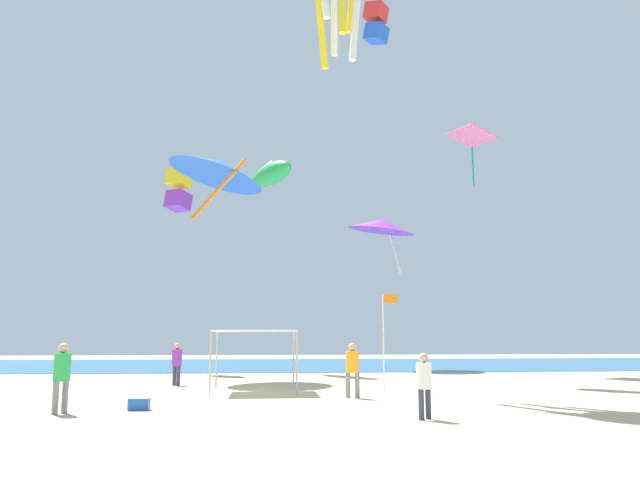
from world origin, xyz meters
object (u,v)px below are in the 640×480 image
at_px(canopy_tent, 255,333).
at_px(kite_diamond_pink, 472,139).
at_px(banner_flag, 385,332).
at_px(kite_inflatable_green, 271,174).
at_px(kite_box_red, 376,23).
at_px(kite_delta_blue, 218,169).
at_px(person_near_tent, 352,365).
at_px(person_central, 424,380).
at_px(kite_delta_purple, 382,225).
at_px(person_rightmost, 177,360).
at_px(cooler_box, 139,404).
at_px(kite_box_yellow, 179,189).
at_px(person_leftmost, 62,372).

distance_m(canopy_tent, kite_diamond_pink, 22.30).
relative_size(banner_flag, kite_inflatable_green, 0.74).
distance_m(banner_flag, kite_box_red, 20.87).
bearing_deg(kite_delta_blue, person_near_tent, -159.15).
relative_size(person_central, kite_delta_purple, 0.25).
bearing_deg(person_rightmost, kite_delta_blue, -52.70).
distance_m(cooler_box, kite_diamond_pink, 28.52).
bearing_deg(kite_diamond_pink, canopy_tent, -70.41).
height_order(canopy_tent, person_near_tent, canopy_tent).
bearing_deg(banner_flag, kite_box_yellow, 123.75).
distance_m(person_central, kite_delta_purple, 26.61).
xyz_separation_m(person_near_tent, kite_box_red, (3.34, 12.50, 19.35)).
bearing_deg(person_central, person_leftmost, -51.99).
bearing_deg(person_near_tent, person_leftmost, -137.25).
height_order(kite_box_yellow, kite_delta_blue, kite_box_yellow).
bearing_deg(kite_delta_blue, banner_flag, -145.35).
bearing_deg(canopy_tent, person_leftmost, -129.22).
bearing_deg(person_rightmost, kite_box_yellow, -29.88).
bearing_deg(banner_flag, person_leftmost, -148.44).
height_order(canopy_tent, person_rightmost, canopy_tent).
distance_m(banner_flag, kite_delta_blue, 13.73).
bearing_deg(canopy_tent, person_rightmost, 134.25).
bearing_deg(kite_box_yellow, person_leftmost, 125.29).
xyz_separation_m(banner_flag, kite_diamond_pink, (8.34, 13.05, 12.27)).
relative_size(person_central, cooler_box, 2.81).
relative_size(person_near_tent, person_leftmost, 0.98).
distance_m(canopy_tent, person_leftmost, 7.96).
bearing_deg(kite_delta_blue, person_leftmost, 161.97).
bearing_deg(person_central, kite_inflatable_green, -120.66).
bearing_deg(kite_box_red, canopy_tent, 5.06).
bearing_deg(kite_diamond_pink, person_leftmost, -68.53).
distance_m(person_rightmost, banner_flag, 9.01).
xyz_separation_m(banner_flag, kite_delta_blue, (-7.14, 8.05, 8.53)).
xyz_separation_m(person_near_tent, kite_box_yellow, (-8.57, 17.68, 10.24)).
height_order(kite_box_yellow, kite_inflatable_green, kite_inflatable_green).
bearing_deg(kite_inflatable_green, person_near_tent, 162.30).
height_order(kite_box_yellow, kite_diamond_pink, kite_diamond_pink).
distance_m(person_rightmost, kite_delta_blue, 10.79).
relative_size(canopy_tent, cooler_box, 5.40).
bearing_deg(person_rightmost, person_central, 174.35).
bearing_deg(person_rightmost, person_leftmost, 130.89).
bearing_deg(kite_box_yellow, kite_delta_purple, -138.61).
bearing_deg(kite_delta_blue, kite_delta_purple, -56.51).
bearing_deg(person_leftmost, person_central, -75.12).
bearing_deg(kite_delta_purple, person_near_tent, 23.02).
relative_size(cooler_box, kite_box_red, 0.23).
height_order(person_central, kite_box_yellow, kite_box_yellow).
bearing_deg(cooler_box, banner_flag, 34.31).
bearing_deg(kite_box_yellow, canopy_tent, 143.64).
bearing_deg(kite_box_red, banner_flag, 28.89).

